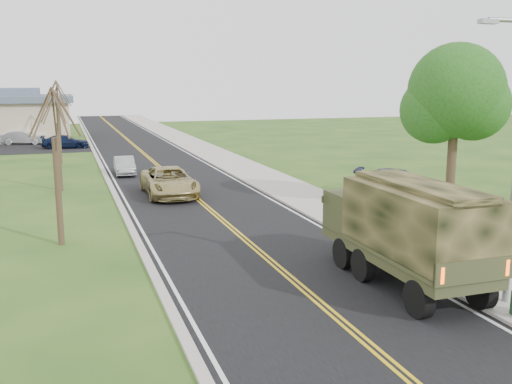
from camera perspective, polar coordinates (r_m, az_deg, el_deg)
name	(u,v)px	position (r m, az deg, el deg)	size (l,w,h in m)	color
ground	(339,320)	(15.72, 8.32, -12.57)	(160.00, 160.00, 0.00)	#224617
road	(141,151)	(53.59, -11.41, 4.00)	(8.00, 120.00, 0.01)	black
curb_right	(186,149)	(54.26, -7.05, 4.28)	(0.30, 120.00, 0.12)	#9E998E
sidewalk_right	(204,149)	(54.63, -5.25, 4.35)	(3.20, 120.00, 0.10)	#9E998E
curb_left	(94,153)	(53.23, -15.85, 3.81)	(0.30, 120.00, 0.10)	#9E998E
leafy_tree	(456,98)	(28.87, 19.34, 8.83)	(4.83, 4.50, 8.10)	#38281C
bare_tree_a	(57,178)	(23.09, -19.26, 1.30)	(1.93, 2.26, 6.08)	#38281C
bare_tree_b	(59,148)	(35.01, -19.14, 4.13)	(1.83, 2.14, 5.73)	#38281C
bare_tree_c	(59,128)	(46.94, -19.12, 6.07)	(2.04, 2.39, 6.42)	#38281C
bare_tree_d	(59,121)	(58.92, -19.08, 6.72)	(1.88, 2.20, 5.91)	#38281C
military_truck	(406,226)	(18.05, 14.80, -3.26)	(2.41, 6.77, 3.37)	black
suv_champagne	(169,182)	(32.14, -8.68, 1.02)	(2.63, 5.71, 1.59)	tan
sedan_silver	(125,166)	(40.23, -13.01, 2.58)	(1.29, 3.70, 1.22)	#A1A1A5
pickup_navy	(400,183)	(32.91, 14.18, 0.92)	(2.02, 4.98, 1.45)	#0F1239
lot_car_silver	(24,137)	(63.17, -22.18, 5.10)	(1.55, 4.45, 1.47)	silver
lot_car_navy	(65,142)	(58.02, -18.53, 4.79)	(1.78, 4.38, 1.27)	black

